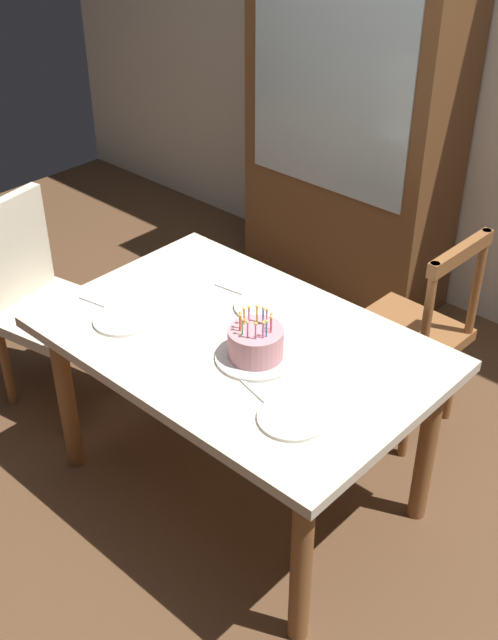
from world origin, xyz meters
TOP-DOWN VIEW (x-y plane):
  - ground at (0.00, 0.00)m, footprint 6.40×6.40m
  - dining_table at (0.00, 0.00)m, footprint 1.41×0.93m
  - birthday_cake at (0.12, -0.05)m, footprint 0.28×0.28m
  - plate_near_celebrant at (-0.39, -0.21)m, footprint 0.22×0.22m
  - plate_far_side at (-0.07, 0.21)m, footprint 0.22×0.22m
  - plate_near_guest at (0.42, -0.21)m, footprint 0.22×0.22m
  - fork_near_celebrant at (-0.55, -0.20)m, footprint 0.18×0.05m
  - fork_far_side at (-0.23, 0.22)m, footprint 0.18×0.04m
  - fork_near_guest at (0.26, -0.19)m, footprint 0.18×0.06m
  - chair_spindle_back at (0.24, 0.78)m, footprint 0.45×0.45m
  - chair_upholstered at (-1.09, -0.14)m, footprint 0.52×0.51m
  - china_cabinet at (-0.66, 1.56)m, footprint 1.10×0.45m

SIDE VIEW (x-z plane):
  - ground at x=0.00m, z-range 0.00..0.00m
  - chair_spindle_back at x=0.24m, z-range -0.02..0.93m
  - chair_upholstered at x=-1.09m, z-range 0.06..1.01m
  - dining_table at x=0.00m, z-range 0.27..1.01m
  - fork_near_celebrant at x=-0.55m, z-range 0.74..0.74m
  - fork_far_side at x=-0.23m, z-range 0.74..0.74m
  - fork_near_guest at x=0.26m, z-range 0.74..0.74m
  - plate_near_celebrant at x=-0.39m, z-range 0.74..0.75m
  - plate_far_side at x=-0.07m, z-range 0.74..0.75m
  - plate_near_guest at x=0.42m, z-range 0.74..0.75m
  - birthday_cake at x=0.12m, z-range 0.70..0.88m
  - china_cabinet at x=-0.66m, z-range 0.00..1.90m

